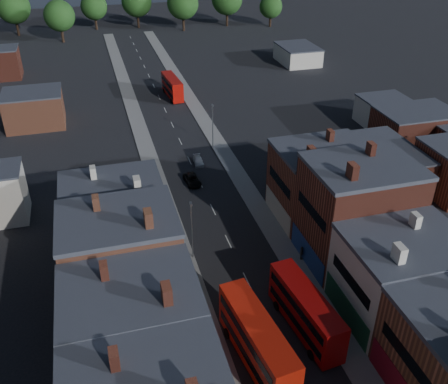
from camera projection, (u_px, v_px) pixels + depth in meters
pavement_west at (157, 182)px, 78.89m from camera, size 3.00×200.00×0.12m
pavement_east at (236, 172)px, 81.90m from camera, size 3.00×200.00×0.12m
lamp_post_2 at (192, 227)px, 60.30m from camera, size 0.25×0.70×8.12m
lamp_post_3 at (213, 123)px, 87.45m from camera, size 0.25×0.70×8.12m
bus_0 at (257, 341)px, 47.32m from camera, size 4.29×12.58×5.33m
bus_1 at (306, 310)px, 51.08m from camera, size 3.88×11.62×4.92m
bus_2 at (172, 87)px, 110.70m from camera, size 3.17×10.58×4.51m
car_2 at (192, 180)px, 78.43m from camera, size 2.40×4.67×1.26m
car_3 at (198, 161)px, 84.10m from camera, size 1.71×3.76×1.07m
ped_1 at (206, 360)px, 47.56m from camera, size 0.97×0.56×1.96m
ped_3 at (301, 253)px, 61.84m from camera, size 0.89×1.18×1.84m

